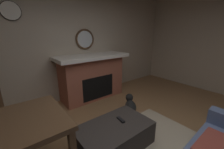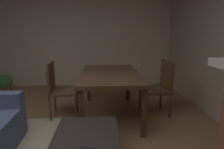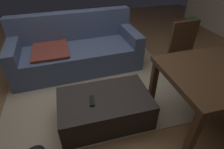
{
  "view_description": "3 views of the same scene",
  "coord_description": "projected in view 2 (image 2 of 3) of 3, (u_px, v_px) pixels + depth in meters",
  "views": [
    {
      "loc": [
        1.2,
        0.8,
        1.65
      ],
      "look_at": [
        -0.05,
        -0.77,
        1.06
      ],
      "focal_mm": 22.69,
      "sensor_mm": 36.0,
      "label": 1
    },
    {
      "loc": [
        -1.53,
        -0.71,
        1.38
      ],
      "look_at": [
        0.78,
        -0.85,
        0.87
      ],
      "focal_mm": 29.92,
      "sensor_mm": 36.0,
      "label": 2
    },
    {
      "loc": [
        -0.24,
        -2.07,
        1.79
      ],
      "look_at": [
        0.2,
        -0.44,
        0.6
      ],
      "focal_mm": 28.75,
      "sensor_mm": 36.0,
      "label": 3
    }
  ],
  "objects": [
    {
      "name": "wall_right_window_side",
      "position": [
        73.0,
        32.0,
        4.88
      ],
      "size": [
        0.12,
        5.63,
        2.83
      ],
      "primitive_type": "cube",
      "color": "beige",
      "rests_on": "ground"
    },
    {
      "name": "potted_plant",
      "position": [
        5.0,
        84.0,
        4.25
      ],
      "size": [
        0.3,
        0.3,
        0.48
      ],
      "color": "brown",
      "rests_on": "ground"
    },
    {
      "name": "dining_chair_south",
      "position": [
        160.0,
        84.0,
        3.2
      ],
      "size": [
        0.47,
        0.47,
        0.93
      ],
      "color": "#513823",
      "rests_on": "ground"
    },
    {
      "name": "dining_table",
      "position": [
        110.0,
        77.0,
        3.12
      ],
      "size": [
        1.6,
        0.95,
        0.74
      ],
      "color": "#513823",
      "rests_on": "ground"
    },
    {
      "name": "dining_chair_north",
      "position": [
        58.0,
        86.0,
        3.09
      ],
      "size": [
        0.46,
        0.46,
        0.93
      ],
      "color": "#513823",
      "rests_on": "ground"
    }
  ]
}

